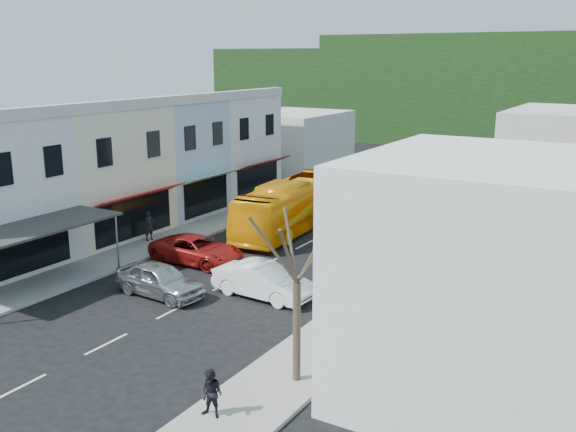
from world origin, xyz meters
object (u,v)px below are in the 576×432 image
Objects in this scene: pedestrian_left at (149,227)px; direction_sign at (335,264)px; traffic_signal at (500,162)px; street_tree at (297,283)px; car_silver at (160,282)px; car_white at (263,283)px; pedestrian_right at (211,392)px; bus at (291,207)px; car_red at (197,251)px.

direction_sign reaches higher than pedestrian_left.
street_tree is at bearing 84.20° from traffic_signal.
pedestrian_left is at bearing 52.67° from traffic_signal.
car_silver is 1.13× the size of direction_sign.
pedestrian_right is at bearing -152.41° from car_white.
direction_sign is at bearing -71.69° from car_white.
pedestrian_left is 14.50m from direction_sign.
pedestrian_right is at bearing -71.40° from bus.
bus is at bearing 27.29° from car_white.
car_white is at bearing -100.56° from pedestrian_left.
car_silver is at bearing -147.30° from direction_sign.
pedestrian_right is (15.23, -13.75, 0.00)m from pedestrian_left.
direction_sign is at bearing -56.37° from bus.
direction_sign is (14.12, -3.17, 0.94)m from pedestrian_left.
bus is 12.90m from direction_sign.
bus is at bearing -7.89° from car_red.
bus is at bearing 138.96° from direction_sign.
pedestrian_left is at bearing 176.95° from direction_sign.
pedestrian_left is (-10.83, 4.07, 0.30)m from car_white.
bus reaches higher than pedestrian_right.
direction_sign reaches higher than car_white.
car_red is 15.93m from pedestrian_right.
car_silver is at bearing -162.42° from car_red.
bus is 13.24m from car_silver.
traffic_signal is (9.57, 28.05, 1.74)m from car_red.
car_red is (-1.62, 4.80, 0.00)m from car_silver.
car_silver is 5.06m from car_red.
car_white is at bearing -71.54° from bus.
street_tree is 1.51× the size of traffic_signal.
pedestrian_right is (9.28, -20.55, -0.55)m from bus.
car_red is at bearing 142.41° from street_tree.
traffic_signal is (-0.73, 40.20, 1.44)m from pedestrian_right.
car_white is 6.39m from car_red.
bus is 2.64× the size of car_white.
pedestrian_right is 40.23m from traffic_signal.
car_red is (-5.89, 2.47, 0.00)m from car_white.
car_silver is at bearing -93.10° from bus.
car_red is 29.69m from traffic_signal.
car_silver is 0.60× the size of street_tree.
bus reaches higher than car_silver.
pedestrian_right is 0.23× the size of street_tree.
car_white is 11.57m from pedestrian_left.
car_red is 2.71× the size of pedestrian_right.
direction_sign is 0.80× the size of traffic_signal.
direction_sign is (-1.11, 10.58, 0.94)m from pedestrian_right.
car_white is 0.60× the size of street_tree.
direction_sign reaches higher than car_red.
pedestrian_left is 0.44× the size of direction_sign.
traffic_signal is (-1.79, 36.80, -1.25)m from street_tree.
traffic_signal is at bearing 60.75° from bus.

